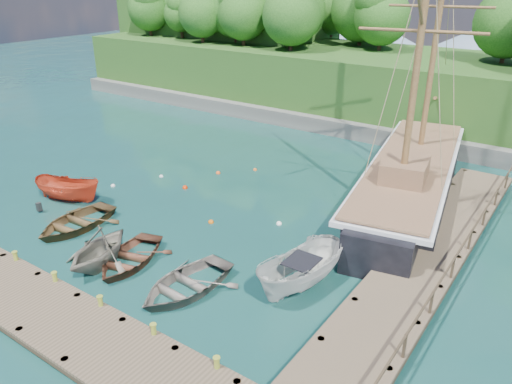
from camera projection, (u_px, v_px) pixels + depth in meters
ground at (158, 250)px, 25.15m from camera, size 160.00×160.00×0.00m
dock_near at (72, 327)px, 19.06m from camera, size 20.00×3.20×1.10m
dock_east at (430, 251)px, 24.21m from camera, size 3.20×24.00×1.10m
bollard_0 at (19, 271)px, 23.42m from camera, size 0.26×0.26×0.45m
bollard_1 at (58, 292)px, 21.86m from camera, size 0.26×0.26×0.45m
bollard_2 at (103, 317)px, 20.29m from camera, size 0.26×0.26×0.45m
bollard_3 at (155, 346)px, 18.72m from camera, size 0.26×0.26×0.45m
bollard_4 at (217, 381)px, 17.15m from camera, size 0.26×0.26×0.45m
rowboat_0 at (76, 228)px, 27.34m from camera, size 3.65×4.93×0.98m
rowboat_1 at (101, 265)px, 23.92m from camera, size 4.28×4.68×2.10m
rowboat_2 at (130, 263)px, 24.03m from camera, size 4.27×5.13×0.92m
rowboat_3 at (186, 291)px, 21.98m from camera, size 3.85×5.10×1.00m
motorboat_orange at (70, 201)px, 30.56m from camera, size 4.73×2.89×1.71m
cabin_boat_white at (301, 288)px, 22.13m from camera, size 2.81×5.48×2.02m
schooner at (409, 183)px, 30.37m from camera, size 7.88×25.84×18.77m
mooring_buoy_0 at (113, 186)px, 32.59m from camera, size 0.29×0.29×0.29m
mooring_buoy_1 at (185, 188)px, 32.31m from camera, size 0.35×0.35×0.35m
mooring_buoy_2 at (211, 223)px, 27.91m from camera, size 0.32×0.32×0.32m
mooring_buoy_3 at (279, 224)px, 27.72m from camera, size 0.31×0.31×0.31m
mooring_buoy_4 at (218, 173)px, 34.66m from camera, size 0.32×0.32×0.32m
mooring_buoy_5 at (255, 170)px, 35.23m from camera, size 0.28×0.28×0.28m
mooring_buoy_6 at (161, 177)px, 34.08m from camera, size 0.28×0.28×0.28m
headland at (279, 46)px, 53.12m from camera, size 51.00×19.31×12.90m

